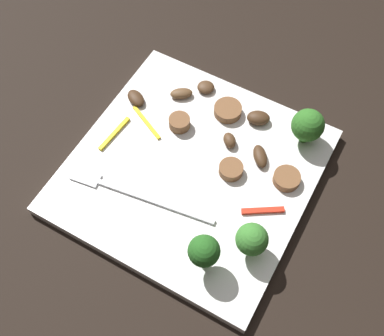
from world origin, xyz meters
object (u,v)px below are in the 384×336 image
object	(u,v)px
broccoli_floret_1	(252,239)
broccoli_floret_2	(308,126)
plate	(192,171)
mushroom_2	(258,118)
mushroom_5	(206,87)
sausage_slice_0	(228,110)
fork	(130,193)
mushroom_1	(230,140)
mushroom_3	(260,156)
broccoli_floret_0	(204,251)
mushroom_4	(136,98)
pepper_strip_2	(263,211)
sausage_slice_1	(287,179)
pepper_strip_0	(147,122)
sausage_slice_3	(179,122)
mushroom_0	(181,93)
pepper_strip_3	(114,133)
sausage_slice_2	(231,169)

from	to	relation	value
broccoli_floret_1	broccoli_floret_2	xyz separation A→B (m)	(0.00, -0.16, -0.00)
plate	mushroom_2	bearing A→B (deg)	-111.30
broccoli_floret_1	mushroom_5	size ratio (longest dim) A/B	2.14
broccoli_floret_1	sausage_slice_0	world-z (taller)	broccoli_floret_1
fork	mushroom_1	size ratio (longest dim) A/B	8.29
mushroom_1	mushroom_3	bearing A→B (deg)	177.25
broccoli_floret_0	mushroom_4	distance (m)	0.24
plate	pepper_strip_2	distance (m)	0.10
sausage_slice_1	pepper_strip_0	size ratio (longest dim) A/B	0.54
broccoli_floret_1	sausage_slice_3	distance (m)	0.18
mushroom_0	pepper_strip_3	xyz separation A→B (m)	(0.04, 0.09, -0.00)
sausage_slice_2	pepper_strip_2	bearing A→B (deg)	152.86
broccoli_floret_1	sausage_slice_3	bearing A→B (deg)	-35.31
sausage_slice_0	sausage_slice_3	bearing A→B (deg)	47.21
mushroom_4	broccoli_floret_1	bearing A→B (deg)	152.73
mushroom_0	mushroom_2	distance (m)	0.11
broccoli_floret_1	mushroom_4	world-z (taller)	broccoli_floret_1
broccoli_floret_0	broccoli_floret_2	bearing A→B (deg)	-98.86
pepper_strip_3	mushroom_1	bearing A→B (deg)	-155.90
fork	mushroom_1	world-z (taller)	mushroom_1
mushroom_2	pepper_strip_0	xyz separation A→B (m)	(0.12, 0.07, -0.01)
broccoli_floret_2	mushroom_0	size ratio (longest dim) A/B	1.71
mushroom_1	mushroom_4	world-z (taller)	mushroom_1
mushroom_0	mushroom_2	size ratio (longest dim) A/B	1.00
broccoli_floret_1	mushroom_0	distance (m)	0.23
plate	pepper_strip_0	bearing A→B (deg)	-19.44
sausage_slice_0	sausage_slice_2	xyz separation A→B (m)	(-0.04, 0.08, 0.00)
broccoli_floret_1	pepper_strip_0	xyz separation A→B (m)	(0.19, -0.09, -0.03)
fork	sausage_slice_3	xyz separation A→B (m)	(-0.00, -0.11, 0.01)
mushroom_1	pepper_strip_0	bearing A→B (deg)	13.16
pepper_strip_2	fork	bearing A→B (deg)	20.77
sausage_slice_1	sausage_slice_3	bearing A→B (deg)	-2.62
pepper_strip_3	broccoli_floret_1	bearing A→B (deg)	165.72
sausage_slice_3	pepper_strip_0	bearing A→B (deg)	23.81
mushroom_0	pepper_strip_0	xyz separation A→B (m)	(0.02, 0.06, -0.00)
broccoli_floret_1	mushroom_0	xyz separation A→B (m)	(0.17, -0.15, -0.02)
broccoli_floret_2	pepper_strip_2	distance (m)	0.12
pepper_strip_3	mushroom_3	bearing A→B (deg)	-161.94
plate	broccoli_floret_2	distance (m)	0.15
fork	pepper_strip_2	bearing A→B (deg)	-167.36
sausage_slice_3	mushroom_2	distance (m)	0.10
sausage_slice_1	pepper_strip_3	distance (m)	0.22
fork	mushroom_1	bearing A→B (deg)	-128.15
sausage_slice_2	sausage_slice_3	world-z (taller)	sausage_slice_3
broccoli_floret_0	sausage_slice_1	xyz separation A→B (m)	(-0.04, -0.14, -0.03)
broccoli_floret_1	sausage_slice_3	xyz separation A→B (m)	(0.15, -0.11, -0.02)
mushroom_3	mushroom_5	world-z (taller)	mushroom_3
sausage_slice_2	sausage_slice_1	bearing A→B (deg)	-161.33
broccoli_floret_0	pepper_strip_3	distance (m)	0.20
broccoli_floret_0	sausage_slice_2	distance (m)	0.12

